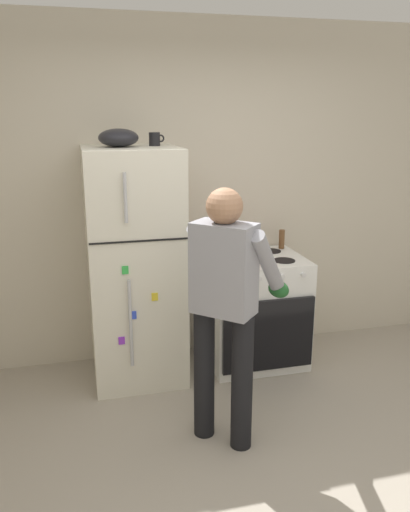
% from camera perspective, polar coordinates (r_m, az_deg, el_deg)
% --- Properties ---
extents(ground, '(8.00, 8.00, 0.00)m').
position_cam_1_polar(ground, '(3.05, 6.24, -25.49)').
color(ground, '#9E9384').
extents(kitchen_wall_back, '(6.00, 0.10, 2.70)m').
position_cam_1_polar(kitchen_wall_back, '(4.22, -2.46, 6.82)').
color(kitchen_wall_back, beige).
rests_on(kitchen_wall_back, ground).
extents(refrigerator, '(0.68, 0.72, 1.76)m').
position_cam_1_polar(refrigerator, '(3.89, -7.74, -1.18)').
color(refrigerator, silver).
rests_on(refrigerator, ground).
extents(stove_range, '(0.76, 0.67, 0.89)m').
position_cam_1_polar(stove_range, '(4.23, 5.50, -6.00)').
color(stove_range, white).
rests_on(stove_range, ground).
extents(person_cook, '(0.66, 0.69, 1.60)m').
position_cam_1_polar(person_cook, '(3.05, 2.36, -4.44)').
color(person_cook, black).
rests_on(person_cook, ground).
extents(red_pot, '(0.34, 0.24, 0.14)m').
position_cam_1_polar(red_pot, '(3.98, 3.72, 0.51)').
color(red_pot, red).
rests_on(red_pot, stove_range).
extents(coffee_mug, '(0.11, 0.08, 0.10)m').
position_cam_1_polar(coffee_mug, '(3.80, -5.56, 12.74)').
color(coffee_mug, black).
rests_on(coffee_mug, refrigerator).
extents(pepper_mill, '(0.05, 0.05, 0.16)m').
position_cam_1_polar(pepper_mill, '(4.36, 8.48, 1.87)').
color(pepper_mill, brown).
rests_on(pepper_mill, stove_range).
extents(mixing_bowl, '(0.28, 0.28, 0.13)m').
position_cam_1_polar(mixing_bowl, '(3.72, -9.55, 12.77)').
color(mixing_bowl, black).
rests_on(mixing_bowl, refrigerator).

